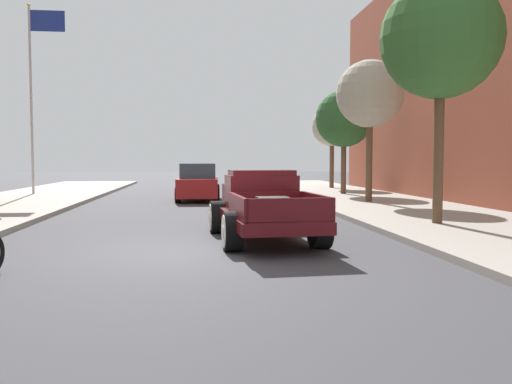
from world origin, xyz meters
name	(u,v)px	position (x,y,z in m)	size (l,w,h in m)	color
ground_plane	(194,251)	(0.00, 0.00, 0.00)	(140.00, 140.00, 0.00)	#3D3D42
hotrod_truck_maroon	(262,206)	(1.54, 1.51, 0.75)	(2.41, 5.02, 1.58)	#510F14
car_background_red	(198,183)	(0.15, 13.37, 0.77)	(2.00, 4.36, 1.65)	#AD1E1E
flagpole	(35,78)	(-7.65, 16.63, 5.77)	(1.74, 0.16, 9.16)	#B2B2B7
street_tree_nearest	(441,39)	(6.36, 2.77, 4.92)	(3.12, 3.12, 6.36)	brown
street_tree_second	(370,95)	(6.89, 10.07, 4.38)	(2.66, 2.66, 5.59)	brown
street_tree_third	(344,119)	(7.26, 15.09, 3.80)	(2.78, 2.78, 5.06)	brown
street_tree_farthest	(332,126)	(8.09, 20.67, 3.79)	(2.41, 2.41, 4.87)	brown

